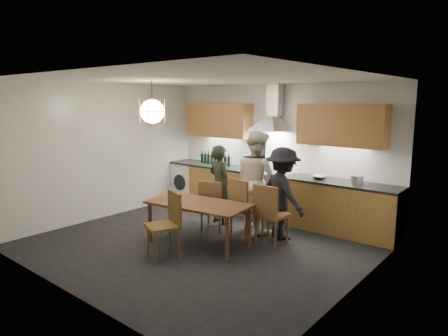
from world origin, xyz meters
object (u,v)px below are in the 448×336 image
Objects in this scene: person_left at (220,185)px; mixing_bowl at (319,177)px; person_mid at (257,181)px; stock_pot at (357,180)px; dining_table at (199,208)px; person_right at (283,193)px; chair_front at (168,220)px; wine_bottles at (215,158)px; chair_back_left at (212,203)px.

person_left is 5.43× the size of mixing_bowl.
person_left is 0.77m from person_mid.
person_mid reaches higher than stock_pot.
person_mid is 8.49× the size of stock_pot.
person_mid reaches higher than dining_table.
person_right reaches higher than stock_pot.
chair_front is 1.77m from person_left.
person_right is at bearing -169.66° from person_mid.
wine_bottles reaches higher than chair_front.
chair_front is 1.90m from person_mid.
chair_back_left is 4.40× the size of stock_pot.
dining_table is at bearing 90.87° from chair_back_left.
wine_bottles is (-0.96, 0.97, 0.30)m from person_left.
stock_pot is (1.81, 2.57, 0.42)m from chair_front.
wine_bottles reaches higher than chair_back_left.
person_left is 0.83× the size of person_mid.
chair_front is 1.96m from person_right.
person_mid is at bearing -136.71° from mixing_bowl.
stock_pot is at bearing -148.79° from person_left.
mixing_bowl is (0.21, 0.88, 0.17)m from person_right.
person_mid is 2.14× the size of wine_bottles.
person_left is at bearing 125.25° from chair_front.
wine_bottles is at bearing 178.50° from mixing_bowl.
person_right reaches higher than chair_front.
person_mid is at bearing 69.92° from dining_table.
person_right is 0.92m from mixing_bowl.
chair_front is 2.86m from mixing_bowl.
person_right is 7.35× the size of stock_pot.
chair_back_left is at bearing 49.01° from person_right.
chair_front is 3.17m from stock_pot.
person_right reaches higher than mixing_bowl.
mixing_bowl is (1.55, 0.91, 0.19)m from person_left.
stock_pot is (2.25, 0.87, 0.23)m from person_left.
person_mid is at bearing -158.83° from person_left.
mixing_bowl is (1.32, 1.38, 0.41)m from chair_back_left.
chair_back_left is at bearing 120.63° from chair_front.
chair_back_left is 0.96× the size of chair_front.
dining_table is at bearing 76.16° from person_right.
person_left is (-0.46, 1.07, 0.13)m from dining_table.
mixing_bowl is (1.11, 2.61, 0.38)m from chair_front.
wine_bottles reaches higher than mixing_bowl.
stock_pot is (1.51, 0.72, 0.09)m from person_mid.
person_right is (0.87, 1.10, 0.16)m from dining_table.
person_mid reaches higher than person_left.
dining_table is 1.78× the size of chair_front.
dining_table is at bearing -55.22° from wine_bottles.
stock_pot reaches higher than chair_back_left.
person_mid is 0.62m from person_right.
person_right is 1.85× the size of wine_bottles.
chair_back_left is 0.88m from person_mid.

